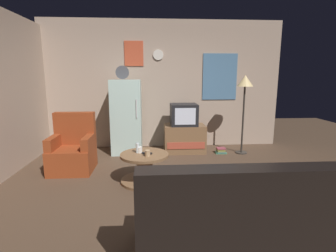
% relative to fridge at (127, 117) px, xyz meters
% --- Properties ---
extents(ground_plane, '(12.00, 12.00, 0.00)m').
position_rel_fridge_xyz_m(ground_plane, '(0.76, -1.95, -0.75)').
color(ground_plane, '#4C3828').
extents(wall_with_art, '(5.20, 0.12, 2.75)m').
position_rel_fridge_xyz_m(wall_with_art, '(0.77, 0.50, 0.62)').
color(wall_with_art, tan).
rests_on(wall_with_art, ground_plane).
extents(fridge, '(0.60, 0.62, 1.77)m').
position_rel_fridge_xyz_m(fridge, '(0.00, 0.00, 0.00)').
color(fridge, silver).
rests_on(fridge, ground_plane).
extents(tv_stand, '(0.84, 0.53, 0.57)m').
position_rel_fridge_xyz_m(tv_stand, '(1.19, -0.04, -0.47)').
color(tv_stand, brown).
rests_on(tv_stand, ground_plane).
extents(crt_tv, '(0.54, 0.51, 0.44)m').
position_rel_fridge_xyz_m(crt_tv, '(1.17, -0.05, 0.04)').
color(crt_tv, black).
rests_on(crt_tv, tv_stand).
extents(standing_lamp, '(0.32, 0.32, 1.59)m').
position_rel_fridge_xyz_m(standing_lamp, '(2.36, -0.22, 0.60)').
color(standing_lamp, '#332D28').
rests_on(standing_lamp, ground_plane).
extents(coffee_table, '(0.72, 0.72, 0.44)m').
position_rel_fridge_xyz_m(coffee_table, '(0.39, -1.59, -0.54)').
color(coffee_table, brown).
rests_on(coffee_table, ground_plane).
extents(wine_glass, '(0.05, 0.05, 0.15)m').
position_rel_fridge_xyz_m(wine_glass, '(0.29, -1.53, -0.24)').
color(wine_glass, silver).
rests_on(wine_glass, coffee_table).
extents(mug_ceramic_white, '(0.08, 0.08, 0.09)m').
position_rel_fridge_xyz_m(mug_ceramic_white, '(0.32, -1.53, -0.27)').
color(mug_ceramic_white, silver).
rests_on(mug_ceramic_white, coffee_table).
extents(mug_ceramic_tan, '(0.08, 0.08, 0.09)m').
position_rel_fridge_xyz_m(mug_ceramic_tan, '(0.44, -1.71, -0.27)').
color(mug_ceramic_tan, tan).
rests_on(mug_ceramic_tan, coffee_table).
extents(remote_control, '(0.16, 0.09, 0.02)m').
position_rel_fridge_xyz_m(remote_control, '(0.43, -1.60, -0.30)').
color(remote_control, black).
rests_on(remote_control, coffee_table).
extents(armchair, '(0.68, 0.68, 0.96)m').
position_rel_fridge_xyz_m(armchair, '(-0.82, -0.99, -0.42)').
color(armchair, maroon).
rests_on(armchair, ground_plane).
extents(couch, '(1.70, 0.80, 0.92)m').
position_rel_fridge_xyz_m(couch, '(1.23, -3.33, -0.44)').
color(couch, black).
rests_on(couch, ground_plane).
extents(book_stack, '(0.22, 0.18, 0.12)m').
position_rel_fridge_xyz_m(book_stack, '(1.93, -0.22, -0.70)').
color(book_stack, '#4F986B').
rests_on(book_stack, ground_plane).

